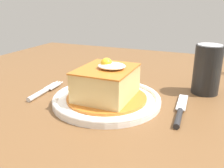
% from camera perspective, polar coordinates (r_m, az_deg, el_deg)
% --- Properties ---
extents(dining_table, '(1.24, 0.94, 0.76)m').
position_cam_1_polar(dining_table, '(0.75, 3.94, -7.42)').
color(dining_table, brown).
rests_on(dining_table, ground_plane).
extents(main_plate, '(0.25, 0.25, 0.02)m').
position_cam_1_polar(main_plate, '(0.56, -0.80, -3.59)').
color(main_plate, white).
rests_on(main_plate, dining_table).
extents(sandwich_meal, '(0.18, 0.18, 0.10)m').
position_cam_1_polar(sandwich_meal, '(0.55, -0.80, -0.06)').
color(sandwich_meal, '#C66B23').
rests_on(sandwich_meal, main_plate).
extents(fork, '(0.03, 0.14, 0.01)m').
position_cam_1_polar(fork, '(0.64, -15.77, -1.69)').
color(fork, silver).
rests_on(fork, dining_table).
extents(knife, '(0.02, 0.17, 0.01)m').
position_cam_1_polar(knife, '(0.52, 15.46, -6.55)').
color(knife, '#262628').
rests_on(knife, dining_table).
extents(soda_can, '(0.07, 0.07, 0.12)m').
position_cam_1_polar(soda_can, '(0.65, 21.27, 3.17)').
color(soda_can, black).
rests_on(soda_can, dining_table).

